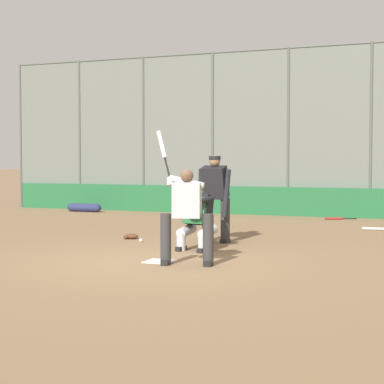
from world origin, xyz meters
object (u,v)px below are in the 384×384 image
object	(u,v)px
spare_bat_near_backstop	(377,229)
equipment_bag_dugout_side	(84,208)
spare_bat_by_padding	(336,218)
batter_at_plate	(186,213)
umpire_home	(215,196)
baseball_loose	(141,240)
catcher_behind_plate	(196,214)
fielding_glove_on_dirt	(131,236)

from	to	relation	value
spare_bat_near_backstop	equipment_bag_dugout_side	distance (m)	9.12
spare_bat_by_padding	equipment_bag_dugout_side	bearing A→B (deg)	-19.94
batter_at_plate	umpire_home	xyz separation A→B (m)	(0.47, -2.67, 0.11)
baseball_loose	umpire_home	bearing A→B (deg)	-159.82
catcher_behind_plate	equipment_bag_dugout_side	xyz separation A→B (m)	(6.21, -6.60, -0.51)
spare_bat_by_padding	catcher_behind_plate	bearing A→B (deg)	57.07
catcher_behind_plate	fielding_glove_on_dirt	size ratio (longest dim) A/B	4.19
fielding_glove_on_dirt	baseball_loose	size ratio (longest dim) A/B	3.95
spare_bat_near_backstop	catcher_behind_plate	bearing A→B (deg)	55.72
batter_at_plate	catcher_behind_plate	world-z (taller)	batter_at_plate
umpire_home	baseball_loose	distance (m)	1.68
catcher_behind_plate	umpire_home	bearing A→B (deg)	-81.20
spare_bat_near_backstop	fielding_glove_on_dirt	bearing A→B (deg)	33.98
catcher_behind_plate	spare_bat_near_backstop	distance (m)	5.24
catcher_behind_plate	spare_bat_near_backstop	world-z (taller)	catcher_behind_plate
spare_bat_by_padding	equipment_bag_dugout_side	world-z (taller)	equipment_bag_dugout_side
spare_bat_by_padding	fielding_glove_on_dirt	size ratio (longest dim) A/B	2.72
umpire_home	baseball_loose	world-z (taller)	umpire_home
fielding_glove_on_dirt	equipment_bag_dugout_side	bearing A→B (deg)	-51.65
catcher_behind_plate	baseball_loose	size ratio (longest dim) A/B	16.57
spare_bat_by_padding	umpire_home	bearing A→B (deg)	54.21
catcher_behind_plate	equipment_bag_dugout_side	distance (m)	9.07
baseball_loose	spare_bat_by_padding	bearing A→B (deg)	-114.82
batter_at_plate	spare_bat_near_backstop	xyz separation A→B (m)	(-2.24, -6.00, -0.76)
catcher_behind_plate	fielding_glove_on_dirt	bearing A→B (deg)	-23.75
spare_bat_near_backstop	spare_bat_by_padding	bearing A→B (deg)	-64.89
spare_bat_by_padding	baseball_loose	world-z (taller)	baseball_loose
fielding_glove_on_dirt	batter_at_plate	bearing A→B (deg)	130.99
catcher_behind_plate	baseball_loose	world-z (taller)	catcher_behind_plate
fielding_glove_on_dirt	umpire_home	bearing A→B (deg)	-176.48
baseball_loose	batter_at_plate	bearing A→B (deg)	129.85
umpire_home	spare_bat_near_backstop	xyz separation A→B (m)	(-2.71, -3.33, -0.87)
spare_bat_by_padding	fielding_glove_on_dirt	distance (m)	6.56
spare_bat_by_padding	equipment_bag_dugout_side	size ratio (longest dim) A/B	0.69
batter_at_plate	equipment_bag_dugout_side	bearing A→B (deg)	-63.18
umpire_home	spare_bat_by_padding	distance (m)	5.85
batter_at_plate	equipment_bag_dugout_side	world-z (taller)	batter_at_plate
equipment_bag_dugout_side	umpire_home	bearing A→B (deg)	138.48
catcher_behind_plate	spare_bat_near_backstop	xyz separation A→B (m)	(-2.66, -4.48, -0.60)
catcher_behind_plate	umpire_home	xyz separation A→B (m)	(0.05, -1.15, 0.27)
umpire_home	spare_bat_by_padding	world-z (taller)	umpire_home
catcher_behind_plate	batter_at_plate	bearing A→B (deg)	111.46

